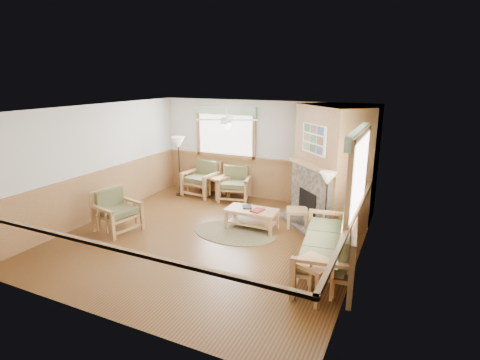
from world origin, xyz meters
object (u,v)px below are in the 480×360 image
at_px(end_table_sofa, 314,279).
at_px(floor_lamp_right, 326,206).
at_px(sofa, 327,243).
at_px(armchair_back_right, 235,184).
at_px(footstool, 297,218).
at_px(floor_lamp_left, 179,166).
at_px(armchair_back_left, 201,178).
at_px(armchair_left, 117,211).
at_px(end_table_chairs, 217,187).
at_px(coffee_table, 252,219).

bearing_deg(end_table_sofa, floor_lamp_right, 98.52).
height_order(sofa, armchair_back_right, sofa).
xyz_separation_m(footstool, floor_lamp_left, (-3.72, 0.84, 0.65)).
xyz_separation_m(sofa, armchair_back_left, (-4.23, 2.86, -0.03)).
bearing_deg(armchair_back_right, floor_lamp_left, 176.42).
xyz_separation_m(armchair_left, end_table_chairs, (0.86, 3.03, -0.16)).
bearing_deg(floor_lamp_right, floor_lamp_left, 163.86).
xyz_separation_m(end_table_sofa, floor_lamp_left, (-4.77, 3.48, 0.55)).
distance_m(armchair_back_right, floor_lamp_right, 3.27).
xyz_separation_m(armchair_back_right, armchair_left, (-1.40, -3.03, -0.00)).
distance_m(armchair_left, end_table_chairs, 3.16).
bearing_deg(armchair_back_right, sofa, -56.00).
xyz_separation_m(armchair_left, coffee_table, (2.64, 1.35, -0.23)).
bearing_deg(end_table_sofa, footstool, 111.78).
height_order(coffee_table, floor_lamp_left, floor_lamp_left).
bearing_deg(coffee_table, sofa, -32.18).
distance_m(coffee_table, end_table_chairs, 2.45).
distance_m(end_table_chairs, floor_lamp_right, 3.76).
xyz_separation_m(coffee_table, floor_lamp_left, (-2.84, 1.39, 0.62)).
height_order(armchair_back_right, floor_lamp_right, floor_lamp_right).
height_order(sofa, end_table_sofa, sofa).
height_order(armchair_back_right, armchair_left, armchair_back_right).
distance_m(armchair_back_left, end_table_sofa, 5.67).
bearing_deg(end_table_chairs, floor_lamp_left, -164.50).
relative_size(coffee_table, floor_lamp_right, 0.78).
bearing_deg(armchair_back_left, floor_lamp_right, -15.09).
relative_size(footstool, floor_lamp_left, 0.28).
xyz_separation_m(armchair_back_right, floor_lamp_left, (-1.60, -0.29, 0.40)).
bearing_deg(armchair_left, end_table_sofa, -85.81).
height_order(armchair_left, footstool, armchair_left).
height_order(floor_lamp_left, floor_lamp_right, floor_lamp_left).
distance_m(armchair_back_left, coffee_table, 2.86).
bearing_deg(footstool, floor_lamp_right, -31.62).
bearing_deg(end_table_sofa, armchair_left, 170.87).
bearing_deg(end_table_chairs, sofa, -37.60).
relative_size(armchair_back_left, armchair_back_right, 1.07).
bearing_deg(armchair_left, armchair_back_left, 6.83).
xyz_separation_m(coffee_table, footstool, (0.88, 0.55, -0.02)).
distance_m(end_table_sofa, footstool, 2.84).
bearing_deg(armchair_left, sofa, -74.49).
xyz_separation_m(armchair_back_left, armchair_back_right, (1.06, 0.00, -0.03)).
xyz_separation_m(armchair_back_left, footstool, (3.18, -1.13, -0.28)).
height_order(armchair_back_left, floor_lamp_right, floor_lamp_right).
xyz_separation_m(armchair_back_left, end_table_chairs, (0.52, 0.00, -0.19)).
distance_m(armchair_left, coffee_table, 2.98).
bearing_deg(coffee_table, end_table_chairs, 135.87).
height_order(armchair_back_left, end_table_chairs, armchair_back_left).
height_order(coffee_table, end_table_sofa, end_table_sofa).
bearing_deg(end_table_chairs, end_table_sofa, -45.41).
relative_size(armchair_left, coffee_table, 0.80).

